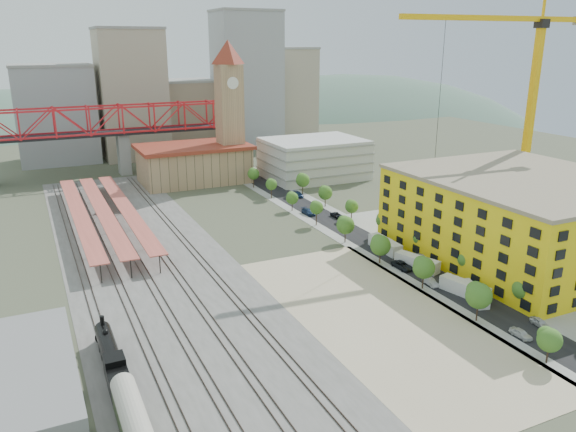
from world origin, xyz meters
name	(u,v)px	position (x,y,z in m)	size (l,w,h in m)	color
ground	(317,256)	(0.00, 0.00, 0.00)	(400.00, 400.00, 0.00)	#474C38
ballast_strip	(144,255)	(-36.00, 17.50, 0.03)	(36.00, 165.00, 0.06)	#605E59
dirt_lot	(380,317)	(-4.00, -31.50, 0.03)	(28.00, 67.00, 0.06)	tan
street_asphalt	(343,228)	(16.00, 15.00, 0.03)	(12.00, 170.00, 0.06)	black
sidewalk_west	(325,231)	(10.50, 15.00, 0.02)	(3.00, 170.00, 0.04)	gray
sidewalk_east	(361,225)	(21.50, 15.00, 0.02)	(3.00, 170.00, 0.04)	gray
construction_pad	(528,254)	(45.00, -20.00, 0.03)	(50.00, 90.00, 0.06)	gray
rail_tracks	(136,256)	(-37.80, 17.50, 0.15)	(26.56, 160.00, 0.18)	#382B23
platform_canopies	(103,210)	(-41.00, 45.00, 3.99)	(16.00, 80.00, 4.12)	#D25F51
station_hall	(194,163)	(-5.00, 82.00, 6.67)	(38.00, 24.00, 13.10)	tan
clock_tower	(229,98)	(8.00, 79.99, 28.70)	(12.00, 12.00, 52.00)	tan
parking_garage	(314,158)	(36.00, 70.00, 7.00)	(34.00, 26.00, 14.00)	silver
truss_bridge	(121,123)	(-25.00, 105.00, 18.86)	(94.00, 9.60, 25.60)	gray
construction_building	(524,217)	(42.00, -20.00, 9.41)	(44.60, 50.60, 18.80)	#FCF515
street_trees	(364,239)	(16.00, 5.00, 0.00)	(15.40, 124.40, 8.00)	#366D20
skyline	(181,100)	(7.47, 142.31, 22.81)	(133.00, 46.00, 60.00)	#9EA0A3
distant_hills	(198,230)	(45.28, 260.00, -79.54)	(647.00, 264.00, 227.00)	#4C6B59
locomotive	(112,359)	(-50.00, -28.92, 2.07)	(2.88, 22.20, 5.55)	black
tower_crane	(524,77)	(64.62, 5.56, 38.17)	(57.89, 6.74, 61.85)	yellow
site_trailer_a	(473,294)	(16.00, -33.18, 1.24)	(2.39, 9.06, 2.48)	silver
site_trailer_b	(465,288)	(16.00, -30.80, 1.37)	(2.64, 10.04, 2.75)	silver
site_trailer_c	(417,263)	(16.00, -16.04, 1.38)	(2.65, 10.06, 2.75)	silver
site_trailer_d	(385,245)	(16.00, -4.01, 1.42)	(2.73, 10.39, 2.84)	silver
car_0	(521,334)	(13.00, -47.64, 0.69)	(1.64, 4.07, 1.39)	silver
car_1	(431,282)	(13.00, -24.43, 0.69)	(1.46, 4.20, 1.38)	#A6A5AB
car_2	(402,266)	(13.00, -14.85, 0.77)	(2.54, 5.51, 1.53)	black
car_3	(308,212)	(13.00, 29.52, 0.79)	(2.22, 5.45, 1.58)	navy
car_4	(540,323)	(19.00, -46.18, 0.66)	(1.56, 3.88, 1.32)	#BDBDBD
car_5	(420,259)	(19.00, -13.42, 0.81)	(1.71, 4.89, 1.61)	#97979C
car_6	(337,215)	(19.00, 23.65, 0.65)	(2.16, 4.68, 1.30)	black
car_7	(298,194)	(19.00, 48.28, 0.77)	(2.16, 5.32, 1.54)	navy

